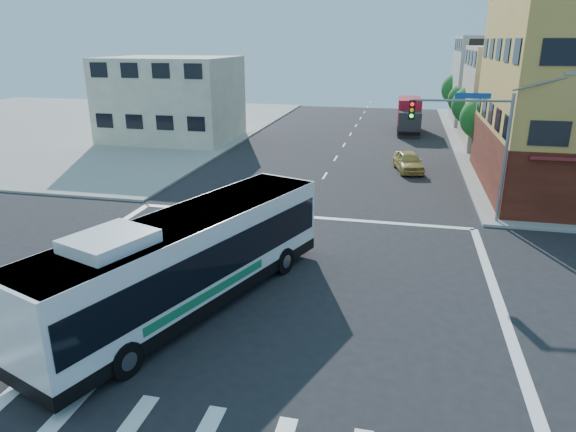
# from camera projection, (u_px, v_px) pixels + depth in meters

# --- Properties ---
(ground) EXTENTS (120.00, 120.00, 0.00)m
(ground) POSITION_uv_depth(u_px,v_px,m) (253.00, 292.00, 20.56)
(ground) COLOR black
(ground) RESTS_ON ground
(sidewalk_nw) EXTENTS (50.00, 50.00, 0.15)m
(sidewalk_nw) POSITION_uv_depth(u_px,v_px,m) (50.00, 125.00, 60.06)
(sidewalk_nw) COLOR #99978E
(sidewalk_nw) RESTS_ON ground
(building_east_near) EXTENTS (12.06, 10.06, 9.00)m
(building_east_near) POSITION_uv_depth(u_px,v_px,m) (535.00, 98.00, 46.91)
(building_east_near) COLOR tan
(building_east_near) RESTS_ON ground
(building_east_far) EXTENTS (12.06, 10.06, 10.00)m
(building_east_far) POSITION_uv_depth(u_px,v_px,m) (508.00, 81.00, 59.66)
(building_east_far) COLOR #ADACA7
(building_east_far) RESTS_ON ground
(building_west) EXTENTS (12.06, 10.06, 8.00)m
(building_west) POSITION_uv_depth(u_px,v_px,m) (172.00, 99.00, 50.43)
(building_west) COLOR beige
(building_west) RESTS_ON ground
(signal_mast_ne) EXTENTS (7.91, 1.13, 8.07)m
(signal_mast_ne) POSITION_uv_depth(u_px,v_px,m) (474.00, 132.00, 26.85)
(signal_mast_ne) COLOR gray
(signal_mast_ne) RESTS_ON ground
(street_tree_a) EXTENTS (3.60, 3.60, 5.53)m
(street_tree_a) POSITION_uv_depth(u_px,v_px,m) (484.00, 115.00, 42.68)
(street_tree_a) COLOR #352313
(street_tree_a) RESTS_ON ground
(street_tree_b) EXTENTS (3.80, 3.80, 5.79)m
(street_tree_b) POSITION_uv_depth(u_px,v_px,m) (473.00, 103.00, 50.00)
(street_tree_b) COLOR #352313
(street_tree_b) RESTS_ON ground
(street_tree_c) EXTENTS (3.40, 3.40, 5.29)m
(street_tree_c) POSITION_uv_depth(u_px,v_px,m) (465.00, 97.00, 57.48)
(street_tree_c) COLOR #352313
(street_tree_c) RESTS_ON ground
(street_tree_d) EXTENTS (4.00, 4.00, 6.03)m
(street_tree_d) POSITION_uv_depth(u_px,v_px,m) (459.00, 87.00, 64.72)
(street_tree_d) COLOR #352313
(street_tree_d) RESTS_ON ground
(transit_bus) EXTENTS (7.31, 13.60, 3.98)m
(transit_bus) POSITION_uv_depth(u_px,v_px,m) (189.00, 259.00, 18.86)
(transit_bus) COLOR black
(transit_bus) RESTS_ON ground
(box_truck) EXTENTS (2.53, 7.96, 3.56)m
(box_truck) POSITION_uv_depth(u_px,v_px,m) (409.00, 116.00, 55.32)
(box_truck) COLOR #28272C
(box_truck) RESTS_ON ground
(parked_car) EXTENTS (2.66, 4.71, 1.51)m
(parked_car) POSITION_uv_depth(u_px,v_px,m) (408.00, 161.00, 39.20)
(parked_car) COLOR tan
(parked_car) RESTS_ON ground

